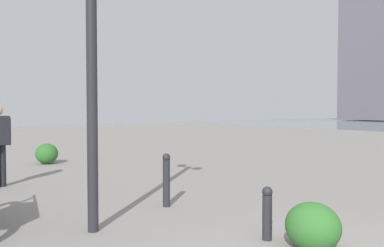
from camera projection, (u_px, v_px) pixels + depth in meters
lamppost at (91, 13)px, 5.06m from camera, size 0.98×0.28×4.33m
bollard_near at (267, 212)px, 4.81m from camera, size 0.13×0.13×0.66m
bollard_mid at (166, 179)px, 6.47m from camera, size 0.13×0.13×0.88m
shrub_low at (313, 226)px, 4.45m from camera, size 0.65×0.58×0.55m
shrub_round at (47, 154)px, 11.61m from camera, size 0.71×0.64×0.61m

